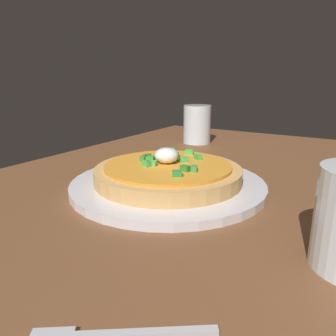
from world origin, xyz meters
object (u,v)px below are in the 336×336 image
(plate, at_px, (168,184))
(fork, at_px, (108,336))
(cup_near, at_px, (197,126))
(pizza, at_px, (168,172))

(plate, xyz_separation_m, fork, (0.27, 0.12, -0.00))
(plate, height_order, cup_near, cup_near)
(pizza, xyz_separation_m, fork, (0.27, 0.12, -0.02))
(cup_near, relative_size, fork, 0.90)
(plate, distance_m, pizza, 0.02)
(pizza, bearing_deg, cup_near, -160.45)
(cup_near, bearing_deg, plate, 19.57)
(plate, bearing_deg, fork, 23.98)
(pizza, distance_m, cup_near, 0.36)
(pizza, height_order, cup_near, cup_near)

